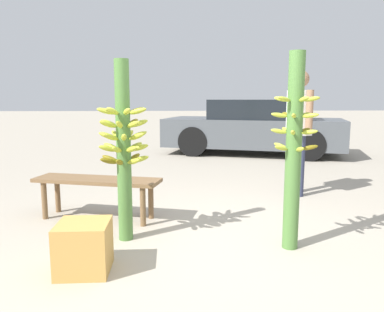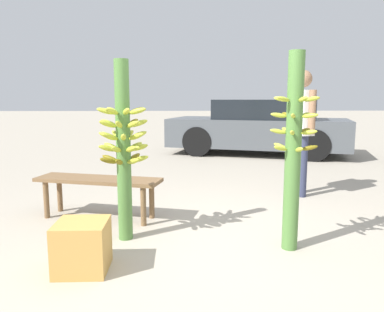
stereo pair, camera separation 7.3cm
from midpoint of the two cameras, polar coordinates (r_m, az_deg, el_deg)
ground_plane at (r=3.32m, az=3.31°, el=-14.83°), size 80.00×80.00×0.00m
banana_stalk_left at (r=3.51m, az=-9.82°, el=1.40°), size 0.47×0.47×1.68m
banana_stalk_center at (r=3.35m, az=15.76°, el=0.89°), size 0.41×0.41×1.73m
vendor_person at (r=5.30m, az=16.75°, el=5.20°), size 0.25×0.58×1.71m
market_bench at (r=4.29m, az=-13.61°, el=-4.21°), size 1.45×0.73×0.46m
parked_car at (r=9.24m, az=10.45°, el=4.33°), size 4.52×2.97×1.31m
produce_crate at (r=3.09m, az=-15.72°, el=-13.11°), size 0.39×0.39×0.39m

